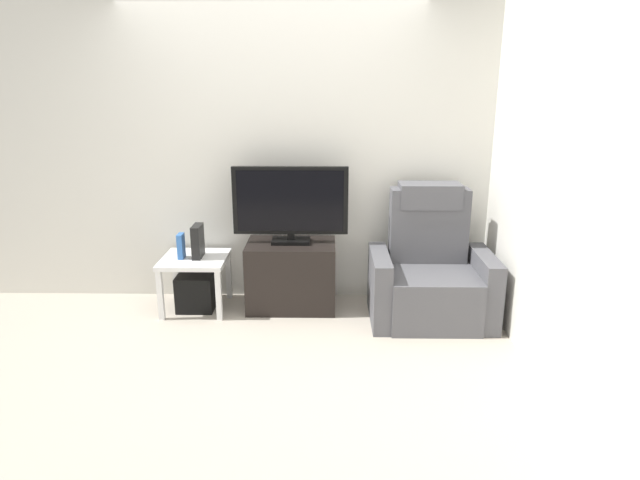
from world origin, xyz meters
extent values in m
plane|color=#B2A899|center=(0.00, 0.00, 0.00)|extent=(6.40, 6.40, 0.00)
cube|color=silver|center=(0.00, 1.13, 1.30)|extent=(6.40, 0.06, 2.60)
cube|color=silver|center=(1.88, 0.00, 1.30)|extent=(0.06, 4.48, 2.60)
cube|color=black|center=(0.15, 0.83, 0.29)|extent=(0.75, 0.48, 0.57)
cube|color=black|center=(0.15, 0.60, 0.40)|extent=(0.69, 0.02, 0.02)
cube|color=black|center=(0.15, 0.65, 0.44)|extent=(0.34, 0.11, 0.04)
cube|color=black|center=(0.15, 0.85, 0.59)|extent=(0.32, 0.20, 0.03)
cube|color=black|center=(0.15, 0.85, 0.63)|extent=(0.06, 0.04, 0.05)
cube|color=black|center=(0.15, 0.85, 0.94)|extent=(0.96, 0.05, 0.57)
cube|color=black|center=(0.15, 0.82, 0.94)|extent=(0.88, 0.01, 0.51)
cube|color=#515156|center=(1.30, 0.58, 0.21)|extent=(0.70, 0.72, 0.42)
cube|color=#515156|center=(1.30, 0.85, 0.73)|extent=(0.64, 0.20, 0.62)
cube|color=#515156|center=(1.30, 0.87, 0.98)|extent=(0.50, 0.26, 0.20)
cube|color=#515156|center=(0.88, 0.58, 0.28)|extent=(0.14, 0.68, 0.56)
cube|color=#515156|center=(1.72, 0.58, 0.28)|extent=(0.14, 0.68, 0.56)
cube|color=white|center=(-0.67, 0.78, 0.44)|extent=(0.54, 0.54, 0.04)
cube|color=white|center=(-0.90, 0.55, 0.21)|extent=(0.04, 0.04, 0.42)
cube|color=white|center=(-0.43, 0.55, 0.21)|extent=(0.04, 0.04, 0.42)
cube|color=white|center=(-0.90, 1.02, 0.21)|extent=(0.04, 0.04, 0.42)
cube|color=white|center=(-0.43, 1.02, 0.21)|extent=(0.04, 0.04, 0.42)
cube|color=black|center=(-0.67, 0.78, 0.15)|extent=(0.31, 0.31, 0.31)
cube|color=#3366B2|center=(-0.77, 0.76, 0.56)|extent=(0.04, 0.11, 0.21)
cube|color=black|center=(-0.63, 0.79, 0.60)|extent=(0.07, 0.20, 0.28)
camera|label=1|loc=(0.45, -3.64, 1.92)|focal=31.17mm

